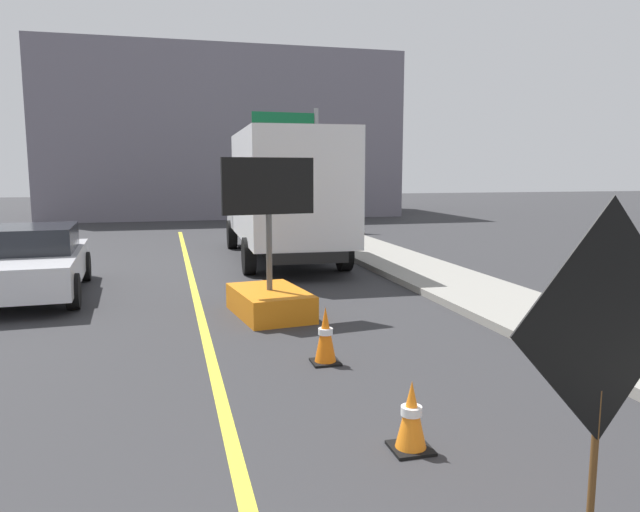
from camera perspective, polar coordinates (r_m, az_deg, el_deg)
sidewalk_curb at (r=9.33m, az=26.07°, el=-7.69°), size 2.09×48.00×0.14m
lane_center_stripe at (r=7.24m, az=-9.74°, el=-12.02°), size 0.14×36.00×0.01m
roadwork_sign at (r=4.33m, az=25.42°, el=-6.22°), size 1.60×0.36×2.33m
arrow_board_trailer at (r=10.32m, az=-4.83°, el=-3.06°), size 1.60×1.94×2.70m
box_truck at (r=16.50m, az=-3.53°, el=6.01°), size 2.81×7.83×3.47m
pickup_car at (r=13.17m, az=-25.83°, el=-0.47°), size 2.18×4.57×1.38m
highway_guide_sign at (r=24.87m, az=-2.09°, el=10.33°), size 2.78×0.34×5.00m
far_building_block at (r=35.43m, az=-9.52°, el=11.06°), size 18.46×9.90×8.66m
traffic_cone_near_sign at (r=5.57m, az=8.70°, el=-14.87°), size 0.36×0.36×0.64m
traffic_cone_mid_lane at (r=7.79m, az=0.52°, el=-7.60°), size 0.36×0.36×0.75m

